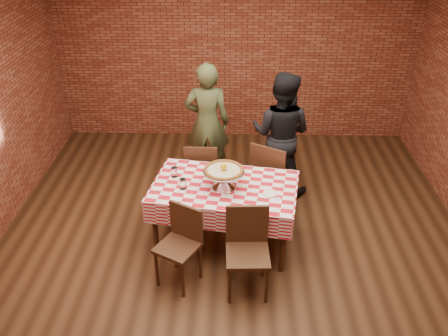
{
  "coord_description": "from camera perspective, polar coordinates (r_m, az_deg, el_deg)",
  "views": [
    {
      "loc": [
        0.0,
        -4.14,
        3.54
      ],
      "look_at": [
        -0.11,
        0.28,
        0.94
      ],
      "focal_mm": 37.91,
      "sensor_mm": 36.0,
      "label": 1
    }
  ],
  "objects": [
    {
      "name": "sweetener_packet_a",
      "position": [
        4.97,
        6.07,
        -3.74
      ],
      "size": [
        0.05,
        0.04,
        0.0
      ],
      "primitive_type": "cube",
      "rotation": [
        0.0,
        0.0,
        0.05
      ],
      "color": "white",
      "rests_on": "tablecloth"
    },
    {
      "name": "chair_far_left",
      "position": [
        6.05,
        -2.63,
        -0.39
      ],
      "size": [
        0.41,
        0.41,
        0.89
      ],
      "primitive_type": null,
      "rotation": [
        0.0,
        0.0,
        3.13
      ],
      "color": "#422716",
      "rests_on": "ground"
    },
    {
      "name": "tablecloth",
      "position": [
        5.24,
        0.05,
        -3.36
      ],
      "size": [
        1.73,
        1.21,
        0.27
      ],
      "primitive_type": null,
      "rotation": [
        0.0,
        0.0,
        -0.16
      ],
      "color": "red",
      "rests_on": "table"
    },
    {
      "name": "pizza_stand",
      "position": [
        5.09,
        -0.03,
        -1.36
      ],
      "size": [
        0.46,
        0.46,
        0.2
      ],
      "primitive_type": null,
      "rotation": [
        0.0,
        0.0,
        -0.02
      ],
      "color": "silver",
      "rests_on": "tablecloth"
    },
    {
      "name": "chair_near_left",
      "position": [
        4.84,
        -5.61,
        -9.71
      ],
      "size": [
        0.52,
        0.52,
        0.86
      ],
      "primitive_type": null,
      "rotation": [
        0.0,
        0.0,
        -0.5
      ],
      "color": "#422716",
      "rests_on": "ground"
    },
    {
      "name": "diner_black",
      "position": [
        6.16,
        6.85,
        4.1
      ],
      "size": [
        0.98,
        0.88,
        1.66
      ],
      "primitive_type": "imported",
      "rotation": [
        0.0,
        0.0,
        2.76
      ],
      "color": "black",
      "rests_on": "ground"
    },
    {
      "name": "pizza",
      "position": [
        5.03,
        -0.03,
        -0.32
      ],
      "size": [
        0.44,
        0.44,
        0.03
      ],
      "primitive_type": "cylinder",
      "rotation": [
        0.0,
        0.0,
        -0.02
      ],
      "color": "beige",
      "rests_on": "pizza_stand"
    },
    {
      "name": "table",
      "position": [
        5.38,
        0.05,
        -5.56
      ],
      "size": [
        1.69,
        1.17,
        0.75
      ],
      "primitive_type": "cube",
      "rotation": [
        0.0,
        0.0,
        -0.16
      ],
      "color": "#422716",
      "rests_on": "ground"
    },
    {
      "name": "water_glass_right",
      "position": [
        5.33,
        -6.02,
        -0.5
      ],
      "size": [
        0.08,
        0.08,
        0.12
      ],
      "primitive_type": "cylinder",
      "rotation": [
        0.0,
        0.0,
        -0.16
      ],
      "color": "white",
      "rests_on": "tablecloth"
    },
    {
      "name": "side_plate",
      "position": [
        5.05,
        5.59,
        -3.06
      ],
      "size": [
        0.18,
        0.18,
        0.01
      ],
      "primitive_type": "cylinder",
      "rotation": [
        0.0,
        0.0,
        -0.16
      ],
      "color": "white",
      "rests_on": "tablecloth"
    },
    {
      "name": "diner_olive",
      "position": [
        6.42,
        -2.05,
        5.49
      ],
      "size": [
        0.61,
        0.41,
        1.67
      ],
      "primitive_type": "imported",
      "rotation": [
        0.0,
        0.0,
        3.15
      ],
      "color": "#444B2A",
      "rests_on": "ground"
    },
    {
      "name": "water_glass_left",
      "position": [
        5.11,
        -4.99,
        -1.93
      ],
      "size": [
        0.08,
        0.08,
        0.12
      ],
      "primitive_type": "cylinder",
      "rotation": [
        0.0,
        0.0,
        -0.16
      ],
      "color": "white",
      "rests_on": "tablecloth"
    },
    {
      "name": "sweetener_packet_b",
      "position": [
        4.99,
        6.51,
        -3.65
      ],
      "size": [
        0.06,
        0.05,
        0.0
      ],
      "primitive_type": "cube",
      "rotation": [
        0.0,
        0.0,
        -0.43
      ],
      "color": "white",
      "rests_on": "tablecloth"
    },
    {
      "name": "condiment_caddy",
      "position": [
        5.37,
        1.58,
        0.09
      ],
      "size": [
        0.11,
        0.09,
        0.14
      ],
      "primitive_type": "cube",
      "rotation": [
        0.0,
        0.0,
        -0.05
      ],
      "color": "silver",
      "rests_on": "tablecloth"
    },
    {
      "name": "chair_near_right",
      "position": [
        4.72,
        2.87,
        -10.43
      ],
      "size": [
        0.44,
        0.44,
        0.9
      ],
      "primitive_type": null,
      "rotation": [
        0.0,
        0.0,
        0.04
      ],
      "color": "#422716",
      "rests_on": "ground"
    },
    {
      "name": "back_wall",
      "position": [
        7.44,
        1.43,
        14.14
      ],
      "size": [
        5.5,
        0.0,
        5.5
      ],
      "primitive_type": "plane",
      "rotation": [
        1.57,
        0.0,
        0.0
      ],
      "color": "maroon",
      "rests_on": "ground"
    },
    {
      "name": "chair_far_right",
      "position": [
        5.96,
        6.03,
        -0.71
      ],
      "size": [
        0.63,
        0.63,
        0.94
      ],
      "primitive_type": null,
      "rotation": [
        0.0,
        0.0,
        2.63
      ],
      "color": "#422716",
      "rests_on": "ground"
    },
    {
      "name": "lemon",
      "position": [
        5.0,
        -0.03,
        0.2
      ],
      "size": [
        0.07,
        0.07,
        0.09
      ],
      "primitive_type": "ellipsoid",
      "rotation": [
        0.0,
        0.0,
        -0.02
      ],
      "color": "yellow",
      "rests_on": "pizza"
    },
    {
      "name": "ground",
      "position": [
        5.45,
        1.1,
        -10.06
      ],
      "size": [
        6.0,
        6.0,
        0.0
      ],
      "primitive_type": "plane",
      "color": "black",
      "rests_on": "ground"
    }
  ]
}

